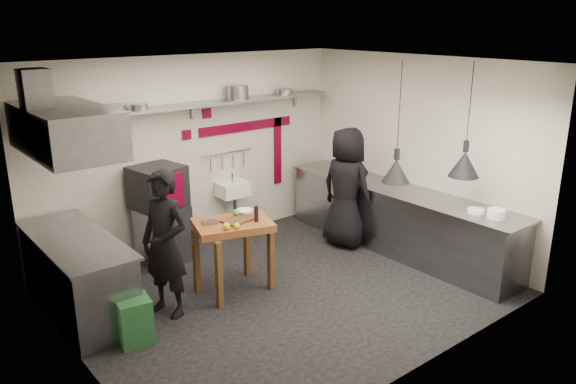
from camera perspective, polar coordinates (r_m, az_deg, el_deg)
floor at (r=7.16m, az=-0.55°, el=-10.00°), size 5.00×5.00×0.00m
ceiling at (r=6.39m, az=-0.62°, el=12.94°), size 5.00×5.00×0.00m
wall_back at (r=8.34m, az=-9.61°, el=3.98°), size 5.00×0.04×2.80m
wall_front at (r=5.25m, az=13.86°, el=-4.28°), size 5.00×0.04×2.80m
wall_left at (r=5.53m, az=-21.38°, el=-3.88°), size 0.04×4.20×2.80m
wall_right at (r=8.37m, az=12.98°, el=3.83°), size 0.04×4.20×2.80m
red_band_horiz at (r=8.75m, az=-4.20°, el=6.68°), size 1.70×0.02×0.14m
red_band_vert at (r=9.20m, az=-1.07°, el=4.19°), size 0.14×0.02×1.10m
red_tile_a at (r=8.33m, az=-8.23°, el=7.90°), size 0.14×0.02×0.14m
red_tile_b at (r=8.21m, az=-10.25°, el=5.74°), size 0.14×0.02×0.14m
back_shelf at (r=8.05m, az=-9.22°, el=8.75°), size 4.60×0.34×0.04m
shelf_bracket_left at (r=7.46m, az=-22.56°, el=6.22°), size 0.04×0.06×0.24m
shelf_bracket_mid at (r=8.19m, az=-9.72°, el=8.16°), size 0.04×0.06×0.24m
shelf_bracket_right at (r=9.26m, az=0.68°, el=9.44°), size 0.04×0.06×0.24m
pan_far_left at (r=7.52m, az=-17.24°, el=8.12°), size 0.31×0.31×0.09m
pan_mid_left at (r=7.66m, az=-14.85°, el=8.39°), size 0.22×0.22×0.07m
stock_pot at (r=8.39m, az=-5.13°, el=10.07°), size 0.40×0.40×0.20m
pan_right at (r=8.92m, az=-0.36°, el=10.17°), size 0.31×0.31×0.08m
oven_stand at (r=8.01m, az=-12.52°, el=-4.25°), size 0.70×0.65×0.80m
combi_oven at (r=7.80m, az=-13.11°, el=0.49°), size 0.73×0.70×0.58m
oven_door at (r=7.53m, az=-12.05°, el=-0.05°), size 0.47×0.11×0.46m
oven_glass at (r=7.59m, az=-11.95°, el=0.09°), size 0.40×0.09×0.34m
hand_sink at (r=8.62m, az=-5.64°, el=0.31°), size 0.46×0.34×0.22m
sink_tap at (r=8.57m, az=-5.68°, el=1.46°), size 0.03×0.03×0.14m
sink_drain at (r=8.73m, az=-5.41°, el=-2.51°), size 0.06×0.06×0.66m
utensil_rail at (r=8.59m, az=-6.26°, el=3.97°), size 0.90×0.02×0.02m
counter_right at (r=8.38m, az=11.05°, el=-2.82°), size 0.70×3.80×0.90m
counter_right_top at (r=8.23m, az=11.24°, el=0.22°), size 0.76×3.90×0.03m
plate_stack at (r=7.35m, az=20.41°, el=-2.08°), size 0.26×0.26×0.11m
small_bowl_right at (r=7.47m, az=18.53°, el=-1.81°), size 0.26×0.26×0.05m
counter_left at (r=6.91m, az=-20.52°, el=-8.09°), size 0.70×1.90×0.90m
counter_left_top at (r=6.74m, az=-20.93°, el=-4.51°), size 0.76×2.00×0.03m
extractor_hood at (r=6.42m, az=-21.69°, el=5.89°), size 0.78×1.60×0.50m
hood_duct at (r=6.29m, az=-24.27°, el=9.09°), size 0.28×0.28×0.50m
green_bin at (r=6.24m, az=-15.34°, el=-12.48°), size 0.38×0.38×0.50m
prep_table at (r=7.02m, az=-5.53°, el=-6.53°), size 1.07×0.89×0.92m
cutting_board at (r=6.85m, az=-5.15°, el=-2.85°), size 0.41×0.32×0.02m
pepper_mill at (r=6.79m, az=-3.24°, el=-2.23°), size 0.07×0.07×0.20m
lemon_a at (r=6.58m, az=-6.27°, el=-3.49°), size 0.10×0.10×0.09m
lemon_b at (r=6.60m, az=-5.22°, el=-3.44°), size 0.07×0.07×0.07m
veg_ball at (r=6.99m, az=-5.28°, el=-2.12°), size 0.10×0.10×0.09m
steel_tray at (r=6.81m, az=-7.95°, el=-3.08°), size 0.21×0.17×0.03m
bowl at (r=7.07m, az=-4.37°, el=-2.04°), size 0.22×0.22×0.06m
heat_lamp_near at (r=6.99m, az=11.19°, el=6.84°), size 0.37×0.37×1.49m
heat_lamp_far at (r=7.22m, az=17.87°, el=6.94°), size 0.44×0.44×1.42m
chef_left at (r=6.47m, az=-12.39°, el=-5.18°), size 0.60×0.73×1.71m
chef_right at (r=8.29m, az=5.96°, el=0.44°), size 0.67×0.93×1.79m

